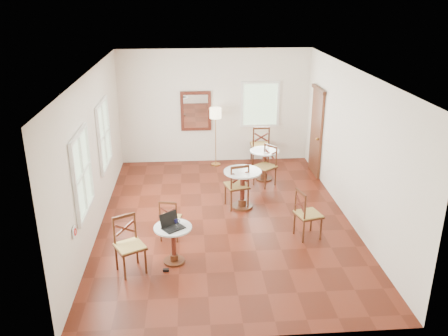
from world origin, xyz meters
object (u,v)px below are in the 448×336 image
at_px(chair_near_a, 170,219).
at_px(cafe_table_mid, 242,185).
at_px(navy_mug, 176,221).
at_px(cafe_table_near, 173,240).
at_px(laptop, 171,224).
at_px(chair_near_b, 129,245).
at_px(chair_back_b, 266,166).
at_px(chair_mid_b, 307,214).
at_px(chair_mid_a, 237,186).
at_px(water_glass, 177,227).
at_px(power_adapter, 166,270).
at_px(mouse, 173,226).
at_px(chair_back_a, 260,145).
at_px(floor_lamp, 216,117).
at_px(cafe_table_back, 264,162).

bearing_deg(chair_near_a, cafe_table_mid, -128.36).
relative_size(cafe_table_mid, navy_mug, 6.92).
xyz_separation_m(cafe_table_near, cafe_table_mid, (1.41, 2.06, 0.10)).
height_order(chair_near_a, laptop, laptop).
relative_size(chair_near_b, chair_back_b, 1.00).
distance_m(chair_mid_b, navy_mug, 2.50).
height_order(cafe_table_near, chair_back_b, chair_back_b).
height_order(chair_near_a, chair_back_b, chair_back_b).
bearing_deg(chair_back_b, laptop, -72.00).
distance_m(chair_near_b, chair_back_b, 4.46).
bearing_deg(laptop, chair_mid_a, 21.46).
bearing_deg(water_glass, chair_mid_a, 60.73).
bearing_deg(water_glass, chair_near_a, 99.71).
bearing_deg(power_adapter, mouse, 64.65).
relative_size(laptop, power_adapter, 4.59).
relative_size(chair_near_a, laptop, 1.84).
distance_m(chair_back_a, chair_back_b, 1.43).
bearing_deg(cafe_table_near, chair_near_b, -163.63).
height_order(cafe_table_mid, water_glass, cafe_table_mid).
bearing_deg(chair_back_b, floor_lamp, 178.22).
bearing_deg(chair_mid_b, cafe_table_back, -8.26).
distance_m(cafe_table_back, water_glass, 4.22).
height_order(cafe_table_near, water_glass, water_glass).
bearing_deg(mouse, chair_back_b, 57.40).
bearing_deg(chair_mid_b, cafe_table_near, 90.45).
bearing_deg(chair_back_a, mouse, 66.21).
distance_m(chair_back_b, water_glass, 3.92).
relative_size(cafe_table_mid, cafe_table_back, 1.12).
distance_m(chair_near_b, power_adapter, 0.75).
bearing_deg(navy_mug, mouse, -112.93).
bearing_deg(chair_near_a, cafe_table_near, 107.64).
bearing_deg(cafe_table_near, mouse, 120.20).
bearing_deg(mouse, chair_mid_a, 58.26).
height_order(floor_lamp, navy_mug, floor_lamp).
height_order(cafe_table_back, floor_lamp, floor_lamp).
bearing_deg(chair_near_b, floor_lamp, 42.67).
relative_size(cafe_table_back, floor_lamp, 0.48).
bearing_deg(chair_back_a, power_adapter, 66.19).
bearing_deg(chair_near_a, chair_near_b, 70.70).
bearing_deg(chair_near_b, chair_back_a, 31.32).
relative_size(cafe_table_back, chair_back_a, 0.70).
relative_size(cafe_table_back, navy_mug, 6.20).
height_order(chair_near_b, navy_mug, chair_near_b).
height_order(cafe_table_back, chair_mid_a, chair_mid_a).
bearing_deg(chair_back_b, chair_mid_a, -73.42).
bearing_deg(laptop, chair_back_a, 28.54).
distance_m(chair_near_a, laptop, 0.91).
relative_size(chair_mid_a, chair_back_b, 1.04).
height_order(cafe_table_back, chair_back_a, chair_back_a).
relative_size(cafe_table_mid, water_glass, 8.15).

